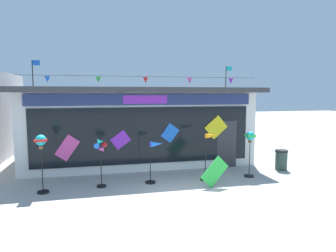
# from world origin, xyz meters

# --- Properties ---
(ground_plane) EXTENTS (80.00, 80.00, 0.00)m
(ground_plane) POSITION_xyz_m (0.00, 0.00, 0.00)
(ground_plane) COLOR #ADAAA5
(kite_shop_building) EXTENTS (10.13, 5.98, 4.64)m
(kite_shop_building) POSITION_xyz_m (-0.93, 6.30, 1.72)
(kite_shop_building) COLOR silver
(kite_shop_building) RESTS_ON ground_plane
(wind_spinner_far_left) EXTENTS (0.36, 0.36, 1.88)m
(wind_spinner_far_left) POSITION_xyz_m (-4.53, 1.89, 1.46)
(wind_spinner_far_left) COLOR black
(wind_spinner_far_left) RESTS_ON ground_plane
(wind_spinner_left) EXTENTS (0.44, 0.32, 1.66)m
(wind_spinner_left) POSITION_xyz_m (-2.71, 2.05, 1.16)
(wind_spinner_left) COLOR black
(wind_spinner_left) RESTS_ON ground_plane
(wind_spinner_center_left) EXTENTS (0.67, 0.36, 1.50)m
(wind_spinner_center_left) POSITION_xyz_m (-0.85, 2.14, 1.03)
(wind_spinner_center_left) COLOR black
(wind_spinner_center_left) RESTS_ON ground_plane
(wind_spinner_center_right) EXTENTS (0.72, 0.36, 1.73)m
(wind_spinner_center_right) POSITION_xyz_m (1.17, 2.04, 1.13)
(wind_spinner_center_right) COLOR black
(wind_spinner_center_right) RESTS_ON ground_plane
(wind_spinner_right) EXTENTS (0.37, 0.37, 1.75)m
(wind_spinner_right) POSITION_xyz_m (2.80, 2.08, 1.32)
(wind_spinner_right) COLOR black
(wind_spinner_right) RESTS_ON ground_plane
(trash_bin) EXTENTS (0.52, 0.52, 0.83)m
(trash_bin) POSITION_xyz_m (4.62, 2.73, 0.42)
(trash_bin) COLOR #2D4238
(trash_bin) RESTS_ON ground_plane
(display_kite_on_ground) EXTENTS (1.06, 0.18, 1.06)m
(display_kite_on_ground) POSITION_xyz_m (1.03, 1.19, 0.53)
(display_kite_on_ground) COLOR green
(display_kite_on_ground) RESTS_ON ground_plane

